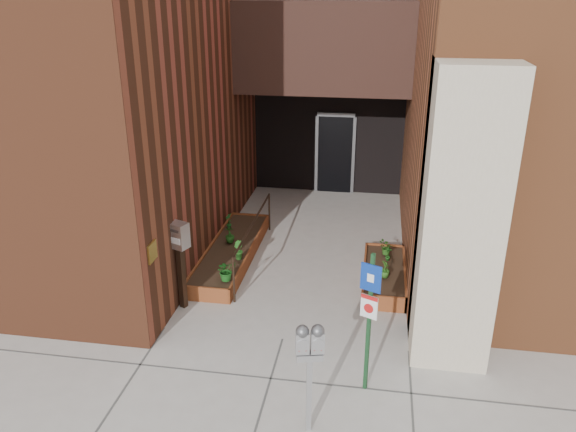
% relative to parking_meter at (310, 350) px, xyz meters
% --- Properties ---
extents(ground, '(80.00, 80.00, 0.00)m').
position_rel_parking_meter_xyz_m(ground, '(-0.67, 1.90, -1.21)').
color(ground, '#9E9991').
rests_on(ground, ground).
extents(architecture, '(20.00, 14.60, 10.00)m').
position_rel_parking_meter_xyz_m(architecture, '(-0.85, 8.80, 3.77)').
color(architecture, brown).
rests_on(architecture, ground).
extents(planter_left, '(0.90, 3.60, 0.30)m').
position_rel_parking_meter_xyz_m(planter_left, '(-2.22, 4.60, -1.08)').
color(planter_left, brown).
rests_on(planter_left, ground).
extents(planter_right, '(0.80, 2.20, 0.30)m').
position_rel_parking_meter_xyz_m(planter_right, '(0.93, 4.10, -1.07)').
color(planter_right, brown).
rests_on(planter_right, ground).
extents(handrail, '(0.04, 3.34, 0.90)m').
position_rel_parking_meter_xyz_m(handrail, '(-1.72, 4.55, -0.46)').
color(handrail, black).
rests_on(handrail, ground).
extents(parking_meter, '(0.36, 0.20, 1.56)m').
position_rel_parking_meter_xyz_m(parking_meter, '(0.00, 0.00, 0.00)').
color(parking_meter, '#969598').
rests_on(parking_meter, ground).
extents(sign_post, '(0.27, 0.13, 2.11)m').
position_rel_parking_meter_xyz_m(sign_post, '(0.68, 0.90, 0.09)').
color(sign_post, '#163E1F').
rests_on(sign_post, ground).
extents(payment_dropbox, '(0.38, 0.33, 1.61)m').
position_rel_parking_meter_xyz_m(payment_dropbox, '(-2.57, 2.61, -0.05)').
color(payment_dropbox, black).
rests_on(payment_dropbox, ground).
extents(shrub_left_a, '(0.49, 0.49, 0.39)m').
position_rel_parking_meter_xyz_m(shrub_left_a, '(-1.92, 3.15, -0.71)').
color(shrub_left_a, '#195618').
rests_on(shrub_left_a, planter_left).
extents(shrub_left_b, '(0.29, 0.29, 0.37)m').
position_rel_parking_meter_xyz_m(shrub_left_b, '(-1.92, 4.03, -0.72)').
color(shrub_left_b, '#1E5518').
rests_on(shrub_left_b, planter_left).
extents(shrub_left_c, '(0.25, 0.25, 0.35)m').
position_rel_parking_meter_xyz_m(shrub_left_c, '(-2.28, 4.76, -0.73)').
color(shrub_left_c, '#1F5618').
rests_on(shrub_left_c, planter_left).
extents(shrub_left_d, '(0.25, 0.25, 0.35)m').
position_rel_parking_meter_xyz_m(shrub_left_d, '(-2.49, 5.46, -0.73)').
color(shrub_left_d, '#1C621F').
rests_on(shrub_left_d, planter_left).
extents(shrub_right_a, '(0.18, 0.18, 0.32)m').
position_rel_parking_meter_xyz_m(shrub_right_a, '(0.93, 3.73, -0.75)').
color(shrub_right_a, '#2B5F1B').
rests_on(shrub_right_a, planter_right).
extents(shrub_right_b, '(0.18, 0.18, 0.30)m').
position_rel_parking_meter_xyz_m(shrub_right_b, '(0.99, 4.41, -0.76)').
color(shrub_right_b, '#1B5217').
rests_on(shrub_right_b, planter_right).
extents(shrub_right_c, '(0.38, 0.38, 0.30)m').
position_rel_parking_meter_xyz_m(shrub_right_c, '(0.95, 4.69, -0.76)').
color(shrub_right_c, '#265718').
rests_on(shrub_right_c, planter_right).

